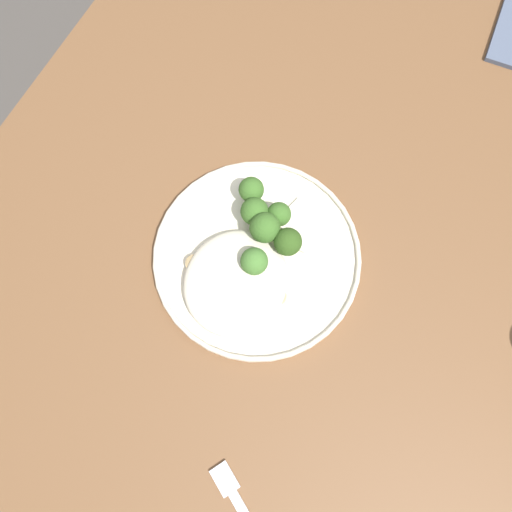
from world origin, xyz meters
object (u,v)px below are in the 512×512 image
(seared_scallop_left_edge, at_px, (204,286))
(broccoli_floret_small_sprig, at_px, (279,215))
(broccoli_floret_near_rim, at_px, (255,212))
(broccoli_floret_beside_noodles, at_px, (265,228))
(seared_scallop_front_small, at_px, (226,271))
(seared_scallop_on_noodles, at_px, (250,258))
(broccoli_floret_rear_charred, at_px, (254,262))
(seared_scallop_right_edge, at_px, (265,284))
(seared_scallop_tiny_bay, at_px, (278,298))
(broccoli_floret_front_edge, at_px, (288,242))
(seared_scallop_half_hidden, at_px, (236,288))
(broccoli_floret_center_pile, at_px, (251,190))
(seared_scallop_tilted_round, at_px, (194,264))
(dinner_plate, at_px, (256,258))

(seared_scallop_left_edge, relative_size, broccoli_floret_small_sprig, 0.64)
(broccoli_floret_near_rim, relative_size, broccoli_floret_beside_noodles, 0.84)
(seared_scallop_front_small, relative_size, seared_scallop_on_noodles, 1.05)
(seared_scallop_left_edge, xyz_separation_m, broccoli_floret_rear_charred, (-0.05, 0.05, 0.03))
(seared_scallop_on_noodles, distance_m, broccoli_floret_rear_charred, 0.03)
(seared_scallop_front_small, bearing_deg, seared_scallop_on_noodles, 147.98)
(seared_scallop_right_edge, height_order, broccoli_floret_small_sprig, broccoli_floret_small_sprig)
(seared_scallop_on_noodles, height_order, broccoli_floret_beside_noodles, broccoli_floret_beside_noodles)
(seared_scallop_tiny_bay, xyz_separation_m, broccoli_floret_front_edge, (-0.07, -0.02, 0.03))
(seared_scallop_half_hidden, height_order, broccoli_floret_beside_noodles, broccoli_floret_beside_noodles)
(seared_scallop_half_hidden, height_order, seared_scallop_left_edge, same)
(broccoli_floret_rear_charred, xyz_separation_m, broccoli_floret_beside_noodles, (-0.05, -0.01, 0.00))
(broccoli_floret_center_pile, xyz_separation_m, broccoli_floret_beside_noodles, (0.05, 0.04, 0.01))
(seared_scallop_half_hidden, bearing_deg, seared_scallop_left_edge, -66.68)
(seared_scallop_front_small, relative_size, seared_scallop_tilted_round, 1.01)
(dinner_plate, distance_m, seared_scallop_left_edge, 0.08)
(seared_scallop_on_noodles, relative_size, broccoli_floret_beside_noodles, 0.37)
(seared_scallop_right_edge, height_order, seared_scallop_tilted_round, same)
(seared_scallop_tilted_round, xyz_separation_m, broccoli_floret_small_sprig, (-0.11, 0.07, 0.02))
(broccoli_floret_center_pile, relative_size, broccoli_floret_rear_charred, 0.84)
(seared_scallop_tilted_round, bearing_deg, broccoli_floret_rear_charred, 112.74)
(seared_scallop_left_edge, relative_size, broccoli_floret_beside_noodles, 0.50)
(seared_scallop_left_edge, bearing_deg, seared_scallop_tilted_round, -128.94)
(seared_scallop_right_edge, height_order, broccoli_floret_near_rim, broccoli_floret_near_rim)
(broccoli_floret_near_rim, distance_m, broccoli_floret_beside_noodles, 0.03)
(seared_scallop_half_hidden, relative_size, seared_scallop_left_edge, 1.05)
(seared_scallop_left_edge, distance_m, broccoli_floret_near_rim, 0.12)
(seared_scallop_front_small, bearing_deg, broccoli_floret_beside_noodles, 161.27)
(broccoli_floret_rear_charred, bearing_deg, seared_scallop_on_noodles, -131.98)
(seared_scallop_right_edge, relative_size, seared_scallop_tilted_round, 1.37)
(seared_scallop_tiny_bay, distance_m, seared_scallop_tilted_round, 0.12)
(broccoli_floret_rear_charred, bearing_deg, broccoli_floret_beside_noodles, -170.32)
(broccoli_floret_beside_noodles, bearing_deg, broccoli_floret_center_pile, -136.39)
(seared_scallop_half_hidden, relative_size, broccoli_floret_rear_charred, 0.55)
(seared_scallop_on_noodles, bearing_deg, seared_scallop_tilted_round, -56.71)
(seared_scallop_tiny_bay, relative_size, broccoli_floret_beside_noodles, 0.47)
(seared_scallop_front_small, xyz_separation_m, broccoli_floret_front_edge, (-0.07, 0.06, 0.03))
(seared_scallop_half_hidden, relative_size, broccoli_floret_center_pile, 0.66)
(seared_scallop_front_small, relative_size, broccoli_floret_near_rim, 0.45)
(seared_scallop_on_noodles, bearing_deg, dinner_plate, 131.74)
(dinner_plate, height_order, seared_scallop_tilted_round, seared_scallop_tilted_round)
(seared_scallop_tiny_bay, distance_m, broccoli_floret_small_sprig, 0.11)
(broccoli_floret_beside_noodles, distance_m, broccoli_floret_small_sprig, 0.03)
(seared_scallop_on_noodles, distance_m, seared_scallop_tilted_round, 0.08)
(seared_scallop_on_noodles, bearing_deg, seared_scallop_right_edge, 55.15)
(broccoli_floret_front_edge, height_order, broccoli_floret_rear_charred, broccoli_floret_rear_charred)
(seared_scallop_on_noodles, height_order, broccoli_floret_rear_charred, broccoli_floret_rear_charred)
(seared_scallop_right_edge, height_order, broccoli_floret_front_edge, broccoli_floret_front_edge)
(seared_scallop_tiny_bay, distance_m, broccoli_floret_near_rim, 0.12)
(seared_scallop_left_edge, height_order, broccoli_floret_center_pile, broccoli_floret_center_pile)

